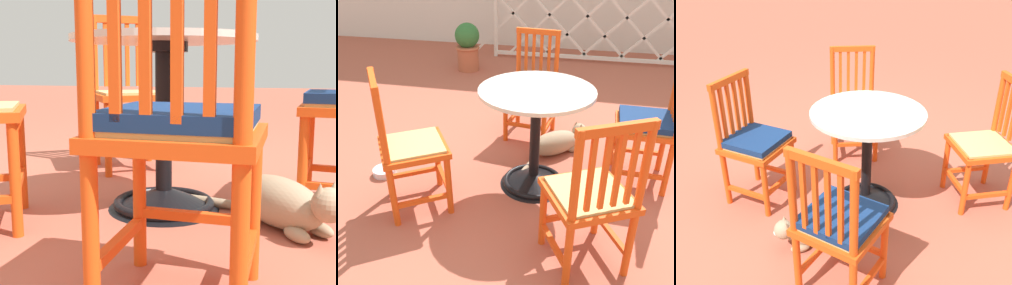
% 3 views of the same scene
% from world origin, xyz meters
% --- Properties ---
extents(ground_plane, '(24.00, 24.00, 0.00)m').
position_xyz_m(ground_plane, '(0.00, 0.00, 0.00)').
color(ground_plane, '#AD5642').
extents(cafe_table, '(0.76, 0.76, 0.73)m').
position_xyz_m(cafe_table, '(-0.10, 0.08, 0.28)').
color(cafe_table, black).
rests_on(cafe_table, ground_plane).
extents(orange_chair_near_fence, '(0.54, 0.54, 0.91)m').
position_xyz_m(orange_chair_near_fence, '(0.29, -0.60, 0.43)').
color(orange_chair_near_fence, '#E04C14').
rests_on(orange_chair_near_fence, ground_plane).
extents(orange_chair_facing_out, '(0.41, 0.41, 0.91)m').
position_xyz_m(orange_chair_facing_out, '(0.65, 0.32, 0.45)').
color(orange_chair_facing_out, '#E04C14').
rests_on(orange_chair_facing_out, ground_plane).
extents(orange_chair_tucked_in, '(0.45, 0.45, 0.91)m').
position_xyz_m(orange_chair_tucked_in, '(-0.26, 0.86, 0.45)').
color(orange_chair_tucked_in, '#E04C14').
rests_on(orange_chair_tucked_in, ground_plane).
extents(orange_chair_by_planter, '(0.55, 0.55, 0.91)m').
position_xyz_m(orange_chair_by_planter, '(-0.83, -0.33, 0.43)').
color(orange_chair_by_planter, '#E04C14').
rests_on(orange_chair_by_planter, ground_plane).
extents(tabby_cat, '(0.48, 0.62, 0.23)m').
position_xyz_m(tabby_cat, '(0.02, 0.59, 0.10)').
color(tabby_cat, '#9E896B').
rests_on(tabby_cat, ground_plane).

